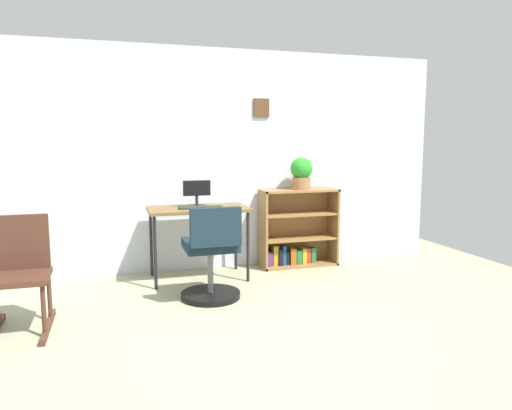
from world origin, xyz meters
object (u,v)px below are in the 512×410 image
monitor (197,194)px  rocking_chair (19,272)px  potted_plant_on_shelf (301,173)px  desk (198,214)px  bookshelf_low (296,231)px  keyboard (201,207)px  office_chair (212,259)px

monitor → rocking_chair: monitor is taller
monitor → potted_plant_on_shelf: size_ratio=0.78×
desk → bookshelf_low: 1.19m
rocking_chair → potted_plant_on_shelf: potted_plant_on_shelf is taller
desk → potted_plant_on_shelf: size_ratio=2.78×
monitor → rocking_chair: size_ratio=0.33×
keyboard → monitor: bearing=94.0°
keyboard → bookshelf_low: bookshelf_low is taller
desk → bookshelf_low: size_ratio=1.14×
monitor → bookshelf_low: monitor is taller
bookshelf_low → potted_plant_on_shelf: size_ratio=2.45×
office_chair → bookshelf_low: 1.45m
rocking_chair → desk: bearing=31.3°
keyboard → office_chair: size_ratio=0.51×
monitor → rocking_chair: (-1.47, -0.97, -0.42)m
monitor → keyboard: bearing=-86.0°
monitor → office_chair: (-0.01, -0.75, -0.48)m
bookshelf_low → potted_plant_on_shelf: bearing=-59.2°
office_chair → monitor: bearing=89.3°
keyboard → office_chair: bearing=-91.8°
desk → rocking_chair: rocking_chair is taller
keyboard → rocking_chair: 1.72m
office_chair → potted_plant_on_shelf: (1.17, 0.85, 0.67)m
keyboard → desk: bearing=101.5°
office_chair → keyboard: bearing=88.2°
monitor → bookshelf_low: (1.13, 0.15, -0.47)m
desk → monitor: 0.20m
potted_plant_on_shelf → monitor: bearing=-175.3°
bookshelf_low → rocking_chair: bearing=-156.7°
office_chair → potted_plant_on_shelf: size_ratio=2.40×
keyboard → potted_plant_on_shelf: (1.15, 0.24, 0.30)m
desk → potted_plant_on_shelf: (1.16, 0.17, 0.37)m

